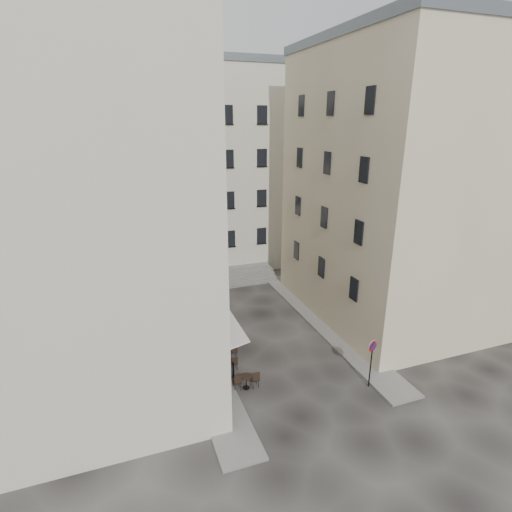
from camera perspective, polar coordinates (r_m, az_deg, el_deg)
name	(u,v)px	position (r m, az deg, el deg)	size (l,w,h in m)	color
ground	(280,357)	(24.87, 3.50, -14.19)	(90.00, 90.00, 0.00)	black
sidewalk_left	(193,337)	(27.02, -8.94, -11.36)	(2.00, 22.00, 0.12)	slate
sidewalk_right	(322,322)	(28.93, 9.46, -9.25)	(2.00, 18.00, 0.12)	slate
building_left	(69,188)	(22.44, -25.15, 8.80)	(12.20, 16.20, 20.60)	beige
building_right	(403,185)	(29.79, 20.25, 9.49)	(12.20, 14.20, 18.60)	#C4B492
building_back	(194,168)	(39.06, -8.89, 12.33)	(18.20, 10.20, 18.60)	beige
cafe_storefront	(205,334)	(23.59, -7.27, -10.96)	(1.74, 7.30, 3.50)	#44090B
stone_steps	(224,278)	(35.31, -4.52, -3.13)	(9.00, 3.15, 0.80)	slate
bollard_near	(233,369)	(22.87, -3.26, -15.87)	(0.12, 0.12, 0.98)	black
bollard_mid	(217,339)	(25.74, -5.54, -11.66)	(0.12, 0.12, 0.98)	black
bollard_far	(205,314)	(28.74, -7.31, -8.29)	(0.12, 0.12, 0.98)	black
no_parking_sign	(372,355)	(22.24, 16.23, -13.36)	(0.61, 0.22, 2.77)	black
bistro_table_a	(246,380)	(22.10, -1.45, -17.34)	(1.37, 0.64, 0.96)	black
bistro_table_b	(227,364)	(23.54, -4.13, -15.13)	(1.14, 0.53, 0.80)	black
bistro_table_c	(226,352)	(24.42, -4.37, -13.56)	(1.35, 0.63, 0.95)	black
bistro_table_d	(221,338)	(25.83, -4.96, -11.63)	(1.35, 0.63, 0.95)	black
bistro_table_e	(207,329)	(26.94, -7.02, -10.36)	(1.30, 0.61, 0.91)	black
pedestrian	(216,329)	(25.95, -5.73, -10.35)	(0.68, 0.45, 1.86)	black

